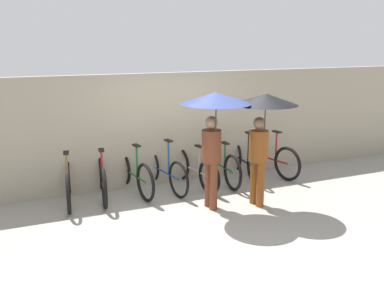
# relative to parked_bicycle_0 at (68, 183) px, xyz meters

# --- Properties ---
(ground_plane) EXTENTS (30.00, 30.00, 0.00)m
(ground_plane) POSITION_rel_parked_bicycle_0_xyz_m (2.04, -1.64, -0.36)
(ground_plane) COLOR gray
(back_wall) EXTENTS (12.08, 0.12, 2.16)m
(back_wall) POSITION_rel_parked_bicycle_0_xyz_m (2.04, 0.41, 0.72)
(back_wall) COLOR gray
(back_wall) RESTS_ON ground
(parked_bicycle_0) EXTENTS (0.44, 1.64, 1.08)m
(parked_bicycle_0) POSITION_rel_parked_bicycle_0_xyz_m (0.00, 0.00, 0.00)
(parked_bicycle_0) COLOR black
(parked_bicycle_0) RESTS_ON ground
(parked_bicycle_1) EXTENTS (0.44, 1.68, 1.11)m
(parked_bicycle_1) POSITION_rel_parked_bicycle_0_xyz_m (0.58, 0.01, 0.01)
(parked_bicycle_1) COLOR black
(parked_bicycle_1) RESTS_ON ground
(parked_bicycle_2) EXTENTS (0.45, 1.70, 1.05)m
(parked_bicycle_2) POSITION_rel_parked_bicycle_0_xyz_m (1.16, 0.05, 0.01)
(parked_bicycle_2) COLOR black
(parked_bicycle_2) RESTS_ON ground
(parked_bicycle_3) EXTENTS (0.47, 1.75, 1.00)m
(parked_bicycle_3) POSITION_rel_parked_bicycle_0_xyz_m (1.74, 0.03, 0.00)
(parked_bicycle_3) COLOR black
(parked_bicycle_3) RESTS_ON ground
(parked_bicycle_4) EXTENTS (0.47, 1.68, 1.02)m
(parked_bicycle_4) POSITION_rel_parked_bicycle_0_xyz_m (2.33, -0.05, -0.01)
(parked_bicycle_4) COLOR black
(parked_bicycle_4) RESTS_ON ground
(parked_bicycle_5) EXTENTS (0.44, 1.70, 1.02)m
(parked_bicycle_5) POSITION_rel_parked_bicycle_0_xyz_m (2.91, -0.03, 0.01)
(parked_bicycle_5) COLOR black
(parked_bicycle_5) RESTS_ON ground
(parked_bicycle_6) EXTENTS (0.44, 1.68, 1.11)m
(parked_bicycle_6) POSITION_rel_parked_bicycle_0_xyz_m (3.49, 0.06, 0.01)
(parked_bicycle_6) COLOR black
(parked_bicycle_6) RESTS_ON ground
(parked_bicycle_7) EXTENTS (0.54, 1.66, 1.03)m
(parked_bicycle_7) POSITION_rel_parked_bicycle_0_xyz_m (4.07, 0.02, 0.01)
(parked_bicycle_7) COLOR black
(parked_bicycle_7) RESTS_ON ground
(pedestrian_leading) EXTENTS (1.12, 1.12, 1.96)m
(pedestrian_leading) POSITION_rel_parked_bicycle_0_xyz_m (2.17, -1.27, 1.24)
(pedestrian_leading) COLOR brown
(pedestrian_leading) RESTS_ON ground
(pedestrian_center) EXTENTS (1.03, 1.03, 1.93)m
(pedestrian_center) POSITION_rel_parked_bicycle_0_xyz_m (2.95, -1.45, 1.18)
(pedestrian_center) COLOR brown
(pedestrian_center) RESTS_ON ground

